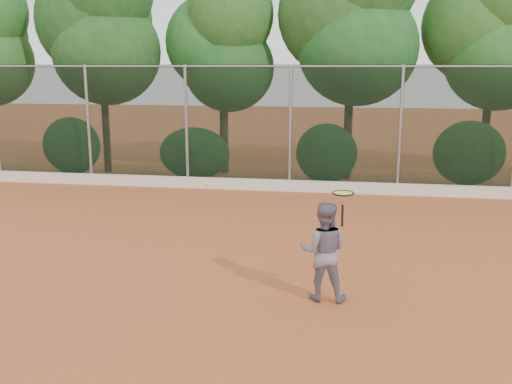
# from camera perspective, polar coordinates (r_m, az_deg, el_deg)

# --- Properties ---
(ground) EXTENTS (80.00, 80.00, 0.00)m
(ground) POSITION_cam_1_polar(r_m,az_deg,el_deg) (9.68, -0.95, -8.53)
(ground) COLOR #B3572A
(ground) RESTS_ON ground
(concrete_curb) EXTENTS (24.00, 0.20, 0.30)m
(concrete_curb) POSITION_cam_1_polar(r_m,az_deg,el_deg) (16.14, 3.30, 0.64)
(concrete_curb) COLOR silver
(concrete_curb) RESTS_ON ground
(tennis_player) EXTENTS (0.74, 0.58, 1.52)m
(tennis_player) POSITION_cam_1_polar(r_m,az_deg,el_deg) (8.65, 6.77, -5.90)
(tennis_player) COLOR slate
(tennis_player) RESTS_ON ground
(chainlink_fence) EXTENTS (24.09, 0.09, 3.50)m
(chainlink_fence) POSITION_cam_1_polar(r_m,az_deg,el_deg) (16.05, 3.44, 6.75)
(chainlink_fence) COLOR black
(chainlink_fence) RESTS_ON ground
(foliage_backdrop) EXTENTS (23.70, 3.63, 7.55)m
(foliage_backdrop) POSITION_cam_1_polar(r_m,az_deg,el_deg) (18.02, 2.42, 15.50)
(foliage_backdrop) COLOR #3E2517
(foliage_backdrop) RESTS_ON ground
(tennis_racket) EXTENTS (0.43, 0.43, 0.53)m
(tennis_racket) POSITION_cam_1_polar(r_m,az_deg,el_deg) (8.30, 8.70, -0.38)
(tennis_racket) COLOR black
(tennis_racket) RESTS_ON ground
(tennis_ball_in_flight) EXTENTS (0.07, 0.07, 0.07)m
(tennis_ball_in_flight) POSITION_cam_1_polar(r_m,az_deg,el_deg) (8.58, -4.92, 0.78)
(tennis_ball_in_flight) COLOR #BCE534
(tennis_ball_in_flight) RESTS_ON ground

